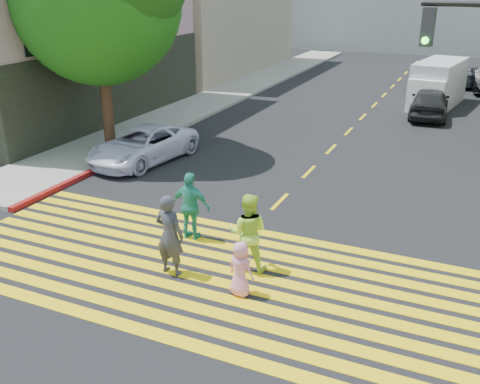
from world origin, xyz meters
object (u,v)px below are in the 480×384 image
Objects in this scene: pedestrian_man at (170,235)px; pedestrian_extra at (191,206)px; pedestrian_woman at (248,232)px; white_sedan at (143,145)px; silver_car at (459,75)px; pedestrian_child at (240,269)px; dark_car_near at (430,102)px; white_van at (437,85)px.

pedestrian_man is 1.82m from pedestrian_extra.
pedestrian_extra is at bearing -36.92° from pedestrian_woman.
pedestrian_extra reaches higher than white_sedan.
pedestrian_extra is 0.41× the size of silver_car.
pedestrian_woman reaches higher than white_sedan.
white_sedan is 23.76m from silver_car.
pedestrian_woman is 1.17m from pedestrian_child.
white_sedan is at bearing -31.26° from pedestrian_child.
pedestrian_man reaches higher than pedestrian_extra.
pedestrian_child is at bearing 80.92° from dark_car_near.
pedestrian_woman is 17.57m from dark_car_near.
pedestrian_extra is 19.80m from white_van.
white_sedan is 0.87× the size of white_van.
white_van is (3.83, 21.10, 0.15)m from pedestrian_man.
dark_car_near is at bearing -97.95° from pedestrian_man.
pedestrian_woman reaches higher than silver_car.
pedestrian_child is at bearing -36.57° from white_sedan.
pedestrian_woman is 0.43× the size of dark_car_near.
silver_car is at bearing -82.39° from pedestrian_child.
pedestrian_extra is at bearing 72.66° from dark_car_near.
pedestrian_man is at bearing 7.36° from pedestrian_child.
pedestrian_man is 21.44m from white_van.
pedestrian_woman is 0.36× the size of white_van.
pedestrian_child is (0.29, -1.09, -0.32)m from pedestrian_woman.
white_van reaches higher than pedestrian_extra.
pedestrian_extra is (-2.26, 1.95, 0.28)m from pedestrian_child.
pedestrian_child is 0.28× the size of silver_car.
white_sedan is at bearing 59.72° from silver_car.
dark_car_near is (4.21, 16.56, -0.16)m from pedestrian_extra.
pedestrian_woman is at bearing -145.82° from pedestrian_man.
dark_car_near is 0.98× the size of silver_car.
pedestrian_man is at bearing 17.23° from pedestrian_woman.
dark_car_near is (2.24, 17.42, -0.20)m from pedestrian_woman.
silver_car reaches higher than white_sedan.
dark_car_near reaches higher than white_sedan.
pedestrian_extra reaches higher than dark_car_near.
pedestrian_man is at bearing -91.14° from white_van.
pedestrian_man is 0.42× the size of white_sedan.
pedestrian_woman is 8.87m from white_sedan.
pedestrian_man is 0.45× the size of dark_car_near.
pedestrian_woman reaches higher than pedestrian_extra.
white_sedan is (-5.18, 6.69, -0.34)m from pedestrian_man.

